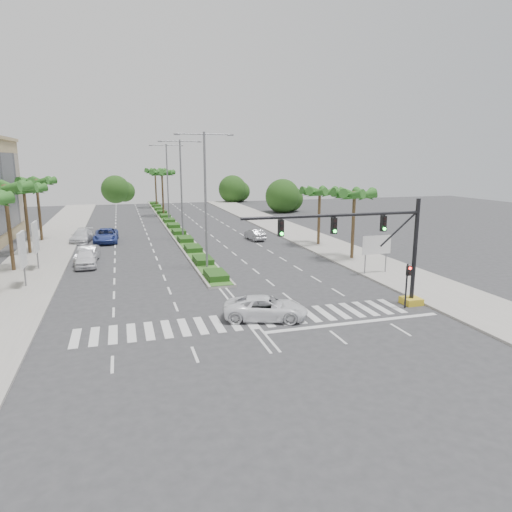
{
  "coord_description": "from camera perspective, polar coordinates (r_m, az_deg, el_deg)",
  "views": [
    {
      "loc": [
        -7.19,
        -25.53,
        9.67
      ],
      "look_at": [
        1.83,
        4.68,
        3.0
      ],
      "focal_mm": 32.0,
      "sensor_mm": 36.0,
      "label": 1
    }
  ],
  "objects": [
    {
      "name": "signal_gantry",
      "position": [
        31.01,
        15.86,
        -0.07
      ],
      "size": [
        12.6,
        1.2,
        7.2
      ],
      "color": "gold",
      "rests_on": "ground"
    },
    {
      "name": "car_parked_a",
      "position": [
        44.79,
        -20.5,
        -0.25
      ],
      "size": [
        2.04,
        4.74,
        1.6
      ],
      "primitive_type": "imported",
      "rotation": [
        0.0,
        0.0,
        0.03
      ],
      "color": "white",
      "rests_on": "ground"
    },
    {
      "name": "footpath_right",
      "position": [
        51.64,
        9.41,
        1.07
      ],
      "size": [
        6.0,
        120.0,
        0.15
      ],
      "primitive_type": "cube",
      "color": "gray",
      "rests_on": "ground"
    },
    {
      "name": "streetlight_near",
      "position": [
        40.28,
        -6.35,
        7.8
      ],
      "size": [
        5.1,
        0.25,
        12.0
      ],
      "color": "slate",
      "rests_on": "ground"
    },
    {
      "name": "car_right",
      "position": [
        56.07,
        -0.14,
        2.7
      ],
      "size": [
        1.82,
        4.15,
        1.33
      ],
      "primitive_type": "imported",
      "rotation": [
        0.0,
        0.0,
        3.25
      ],
      "color": "#9E9EA2",
      "rests_on": "ground"
    },
    {
      "name": "ground",
      "position": [
        28.23,
        -0.84,
        -8.09
      ],
      "size": [
        160.0,
        160.0,
        0.0
      ],
      "primitive_type": "plane",
      "color": "#333335",
      "rests_on": "ground"
    },
    {
      "name": "palm_left_end",
      "position": [
        60.32,
        -25.75,
        8.13
      ],
      "size": [
        4.57,
        4.68,
        7.75
      ],
      "color": "brown",
      "rests_on": "ground"
    },
    {
      "name": "palm_right_near",
      "position": [
        45.22,
        12.2,
        7.28
      ],
      "size": [
        4.57,
        4.68,
        7.05
      ],
      "color": "brown",
      "rests_on": "ground"
    },
    {
      "name": "palm_left_far",
      "position": [
        52.47,
        -27.03,
        7.19
      ],
      "size": [
        4.57,
        4.68,
        7.35
      ],
      "color": "brown",
      "rests_on": "ground"
    },
    {
      "name": "car_parked_c",
      "position": [
        57.25,
        -18.25,
        2.44
      ],
      "size": [
        2.88,
        5.96,
        1.63
      ],
      "primitive_type": "imported",
      "rotation": [
        0.0,
        0.0,
        -0.03
      ],
      "color": "#314496",
      "rests_on": "ground"
    },
    {
      "name": "direction_sign",
      "position": [
        40.05,
        14.82,
        1.16
      ],
      "size": [
        2.7,
        0.11,
        3.4
      ],
      "color": "slate",
      "rests_on": "ground"
    },
    {
      "name": "car_parked_d",
      "position": [
        58.21,
        -20.96,
        2.33
      ],
      "size": [
        2.75,
        5.36,
        1.49
      ],
      "primitive_type": "imported",
      "rotation": [
        0.0,
        0.0,
        -0.13
      ],
      "color": "silver",
      "rests_on": "ground"
    },
    {
      "name": "palm_right_far",
      "position": [
        52.38,
        7.97,
        7.72
      ],
      "size": [
        4.57,
        4.68,
        6.75
      ],
      "color": "brown",
      "rests_on": "ground"
    },
    {
      "name": "streetlight_mid",
      "position": [
        56.07,
        -9.33,
        8.86
      ],
      "size": [
        5.1,
        0.25,
        12.0
      ],
      "color": "slate",
      "rests_on": "ground"
    },
    {
      "name": "palm_left_mid",
      "position": [
        44.59,
        -28.87,
        7.14
      ],
      "size": [
        4.57,
        4.68,
        7.95
      ],
      "color": "brown",
      "rests_on": "ground"
    },
    {
      "name": "car_parked_b",
      "position": [
        46.67,
        -20.32,
        0.21
      ],
      "size": [
        2.27,
        4.89,
        1.55
      ],
      "primitive_type": "imported",
      "rotation": [
        0.0,
        0.0,
        -0.14
      ],
      "color": "#A4A5A8",
      "rests_on": "ground"
    },
    {
      "name": "billboard_far",
      "position": [
        44.65,
        -25.84,
        2.1
      ],
      "size": [
        0.18,
        2.1,
        4.35
      ],
      "color": "slate",
      "rests_on": "ground"
    },
    {
      "name": "pedestrian_signal",
      "position": [
        31.5,
        18.41,
        -2.69
      ],
      "size": [
        0.28,
        0.36,
        3.0
      ],
      "color": "black",
      "rests_on": "ground"
    },
    {
      "name": "streetlight_far",
      "position": [
        71.95,
        -11.01,
        9.45
      ],
      "size": [
        5.1,
        0.25,
        12.0
      ],
      "color": "slate",
      "rests_on": "ground"
    },
    {
      "name": "median_grass",
      "position": [
        71.53,
        -10.72,
        4.14
      ],
      "size": [
        1.8,
        75.0,
        0.04
      ],
      "primitive_type": "cube",
      "color": "#37581E",
      "rests_on": "median"
    },
    {
      "name": "median",
      "position": [
        71.54,
        -10.72,
        4.05
      ],
      "size": [
        2.2,
        75.0,
        0.2
      ],
      "primitive_type": "cube",
      "color": "gray",
      "rests_on": "ground"
    },
    {
      "name": "palm_median_a",
      "position": [
        80.89,
        -11.68,
        9.93
      ],
      "size": [
        4.57,
        4.68,
        8.05
      ],
      "color": "brown",
      "rests_on": "ground"
    },
    {
      "name": "footpath_left",
      "position": [
        47.22,
        -26.0,
        -1.01
      ],
      "size": [
        6.0,
        120.0,
        0.15
      ],
      "primitive_type": "cube",
      "color": "gray",
      "rests_on": "ground"
    },
    {
      "name": "car_crossing",
      "position": [
        28.31,
        1.23,
        -6.5
      ],
      "size": [
        5.64,
        3.87,
        1.43
      ],
      "primitive_type": "imported",
      "rotation": [
        0.0,
        0.0,
        1.25
      ],
      "color": "white",
      "rests_on": "ground"
    },
    {
      "name": "billboard_near",
      "position": [
        38.82,
        -27.19,
        0.66
      ],
      "size": [
        0.18,
        2.1,
        4.35
      ],
      "color": "slate",
      "rests_on": "ground"
    },
    {
      "name": "palm_median_b",
      "position": [
        95.84,
        -12.5,
        10.17
      ],
      "size": [
        4.57,
        4.68,
        8.05
      ],
      "color": "brown",
      "rests_on": "ground"
    }
  ]
}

